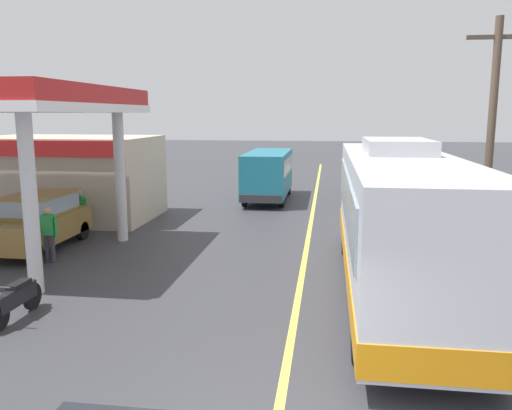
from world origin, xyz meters
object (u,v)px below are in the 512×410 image
at_px(motorcycle_parked_forecourt, 16,299).
at_px(car_trailing_behind_bus, 363,175).
at_px(car_at_pump, 38,219).
at_px(pedestrian_near_pump, 80,210).
at_px(pedestrian_by_shop, 49,231).
at_px(coach_bus_main, 399,223).
at_px(minibus_opposing_lane, 268,171).

bearing_deg(motorcycle_parked_forecourt, car_trailing_behind_bus, 66.40).
relative_size(car_at_pump, motorcycle_parked_forecourt, 2.33).
distance_m(car_at_pump, pedestrian_near_pump, 2.09).
distance_m(pedestrian_near_pump, pedestrian_by_shop, 3.45).
bearing_deg(car_at_pump, coach_bus_main, -12.85).
bearing_deg(pedestrian_by_shop, motorcycle_parked_forecourt, -69.11).
bearing_deg(pedestrian_by_shop, pedestrian_near_pump, 101.98).
relative_size(car_at_pump, pedestrian_near_pump, 2.53).
height_order(coach_bus_main, car_trailing_behind_bus, coach_bus_main).
bearing_deg(coach_bus_main, car_at_pump, 167.15).
xyz_separation_m(minibus_opposing_lane, pedestrian_near_pump, (-5.79, -8.67, -0.54)).
bearing_deg(car_at_pump, motorcycle_parked_forecourt, -63.89).
xyz_separation_m(pedestrian_near_pump, car_trailing_behind_bus, (10.72, 11.73, 0.08)).
height_order(car_at_pump, car_trailing_behind_bus, same).
height_order(coach_bus_main, pedestrian_by_shop, coach_bus_main).
xyz_separation_m(motorcycle_parked_forecourt, pedestrian_by_shop, (-1.59, 4.16, 0.49)).
bearing_deg(coach_bus_main, pedestrian_by_shop, 173.17).
height_order(motorcycle_parked_forecourt, pedestrian_near_pump, pedestrian_near_pump).
relative_size(motorcycle_parked_forecourt, car_trailing_behind_bus, 0.43).
xyz_separation_m(coach_bus_main, pedestrian_by_shop, (-9.81, 1.17, -0.79)).
distance_m(motorcycle_parked_forecourt, pedestrian_by_shop, 4.47).
height_order(car_at_pump, pedestrian_near_pump, car_at_pump).
height_order(minibus_opposing_lane, pedestrian_near_pump, minibus_opposing_lane).
distance_m(pedestrian_near_pump, car_trailing_behind_bus, 15.89).
xyz_separation_m(pedestrian_near_pump, pedestrian_by_shop, (0.72, -3.37, 0.00)).
bearing_deg(car_trailing_behind_bus, pedestrian_near_pump, -132.40).
distance_m(coach_bus_main, car_trailing_behind_bus, 16.30).
bearing_deg(pedestrian_near_pump, minibus_opposing_lane, 56.27).
height_order(car_at_pump, minibus_opposing_lane, minibus_opposing_lane).
relative_size(pedestrian_near_pump, car_trailing_behind_bus, 0.40).
relative_size(pedestrian_by_shop, car_trailing_behind_bus, 0.40).
relative_size(pedestrian_near_pump, pedestrian_by_shop, 1.00).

